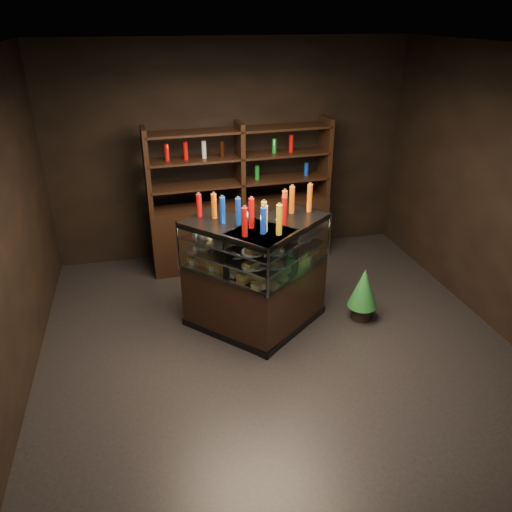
{
  "coord_description": "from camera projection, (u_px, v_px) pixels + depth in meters",
  "views": [
    {
      "loc": [
        -1.24,
        -4.3,
        3.27
      ],
      "look_at": [
        -0.17,
        0.27,
        0.97
      ],
      "focal_mm": 35.0,
      "sensor_mm": 36.0,
      "label": 1
    }
  ],
  "objects": [
    {
      "name": "bottles_top",
      "position": [
        258.0,
        212.0,
        5.12
      ],
      "size": [
        1.21,
        0.77,
        0.3
      ],
      "color": "#B20C0A",
      "rests_on": "display_case"
    },
    {
      "name": "room_shell",
      "position": [
        280.0,
        172.0,
        4.6
      ],
      "size": [
        5.02,
        5.02,
        3.01
      ],
      "color": "black",
      "rests_on": "ground"
    },
    {
      "name": "potted_conifer",
      "position": [
        364.0,
        287.0,
        5.74
      ],
      "size": [
        0.35,
        0.35,
        0.74
      ],
      "rotation": [
        0.0,
        0.0,
        -0.29
      ],
      "color": "black",
      "rests_on": "ground"
    },
    {
      "name": "back_shelving",
      "position": [
        241.0,
        223.0,
        6.99
      ],
      "size": [
        2.51,
        0.54,
        2.0
      ],
      "rotation": [
        0.0,
        0.0,
        0.05
      ],
      "color": "black",
      "rests_on": "ground"
    },
    {
      "name": "ground",
      "position": [
        277.0,
        344.0,
        5.46
      ],
      "size": [
        5.0,
        5.0,
        0.0
      ],
      "primitive_type": "plane",
      "color": "black",
      "rests_on": "ground"
    },
    {
      "name": "food_display",
      "position": [
        258.0,
        254.0,
        5.33
      ],
      "size": [
        1.38,
        0.91,
        0.4
      ],
      "color": "gold",
      "rests_on": "display_case"
    },
    {
      "name": "display_case",
      "position": [
        258.0,
        294.0,
        5.56
      ],
      "size": [
        1.71,
        1.27,
        1.29
      ],
      "rotation": [
        0.0,
        0.0,
        -0.07
      ],
      "color": "black",
      "rests_on": "ground"
    }
  ]
}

